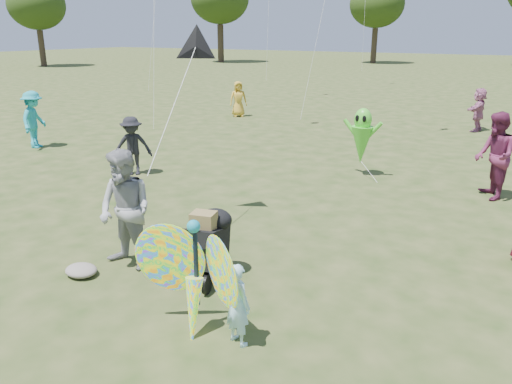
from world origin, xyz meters
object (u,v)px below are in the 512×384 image
crowd_j (478,110)px  butterfly_kite (194,279)px  child_girl (238,304)px  adult_man (126,210)px  crowd_b (132,146)px  crowd_g (238,99)px  crowd_e (495,156)px  jogging_stroller (208,241)px  alien_kite (362,138)px  crowd_i (34,120)px

crowd_j → butterfly_kite: size_ratio=0.91×
child_girl → adult_man: size_ratio=0.55×
crowd_b → crowd_g: bearing=69.7°
crowd_e → jogging_stroller: size_ratio=1.74×
jogging_stroller → alien_kite: size_ratio=0.64×
crowd_e → jogging_stroller: crowd_e is taller
crowd_b → crowd_e: 8.59m
alien_kite → crowd_g: bearing=140.4°
crowd_e → jogging_stroller: bearing=-50.9°
crowd_b → crowd_i: size_ratio=0.84×
crowd_j → alien_kite: size_ratio=0.91×
crowd_i → alien_kite: crowd_i is taller
crowd_b → butterfly_kite: crowd_b is taller
crowd_e → alien_kite: 3.12m
crowd_i → child_girl: bearing=-142.7°
jogging_stroller → butterfly_kite: (0.66, -1.22, 0.11)m
crowd_j → butterfly_kite: crowd_j is taller
alien_kite → jogging_stroller: bearing=-91.1°
crowd_i → jogging_stroller: (9.87, -4.52, -0.28)m
crowd_e → crowd_g: (-10.70, 6.59, -0.21)m
adult_man → crowd_g: bearing=119.0°
crowd_i → jogging_stroller: crowd_i is taller
crowd_b → alien_kite: size_ratio=0.87×
adult_man → alien_kite: size_ratio=1.09×
crowd_j → crowd_e: bearing=16.4°
child_girl → butterfly_kite: size_ratio=0.60×
crowd_i → butterfly_kite: (10.53, -5.74, -0.17)m
child_girl → jogging_stroller: jogging_stroller is taller
adult_man → jogging_stroller: size_ratio=1.71×
crowd_i → crowd_g: bearing=-41.7°
jogging_stroller → butterfly_kite: butterfly_kite is taller
butterfly_kite → crowd_j: bearing=85.4°
crowd_j → jogging_stroller: (-1.93, -14.46, -0.18)m
butterfly_kite → alien_kite: (-0.54, 7.77, 0.25)m
jogging_stroller → crowd_j: bearing=69.1°
adult_man → crowd_g: 14.51m
crowd_i → crowd_j: (11.79, 9.93, -0.10)m
jogging_stroller → butterfly_kite: size_ratio=0.64×
jogging_stroller → alien_kite: bearing=75.6°
jogging_stroller → crowd_e: bearing=49.4°
adult_man → alien_kite: 7.00m
crowd_i → crowd_b: bearing=-124.9°
crowd_b → butterfly_kite: (5.64, -4.94, -0.03)m
crowd_g → butterfly_kite: same height
child_girl → crowd_b: size_ratio=0.69×
crowd_j → crowd_g: bearing=-72.9°
crowd_g → jogging_stroller: size_ratio=1.36×
crowd_e → crowd_j: crowd_e is taller
crowd_g → alien_kite: 9.86m
crowd_b → crowd_g: 9.45m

